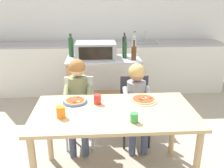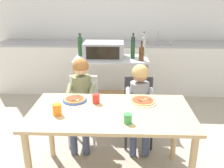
# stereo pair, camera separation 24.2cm
# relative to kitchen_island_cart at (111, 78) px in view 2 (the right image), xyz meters

# --- Properties ---
(ground_plane) EXTENTS (11.27, 11.27, 0.00)m
(ground_plane) POSITION_rel_kitchen_island_cart_xyz_m (0.05, -0.25, -0.60)
(ground_plane) COLOR #A89E8C
(back_wall_tiled) EXTENTS (4.91, 0.12, 2.70)m
(back_wall_tiled) POSITION_rel_kitchen_island_cart_xyz_m (0.05, 1.50, 0.75)
(back_wall_tiled) COLOR white
(back_wall_tiled) RESTS_ON ground
(kitchen_counter) EXTENTS (4.42, 0.60, 1.11)m
(kitchen_counter) POSITION_rel_kitchen_island_cart_xyz_m (0.05, 1.09, -0.14)
(kitchen_counter) COLOR silver
(kitchen_counter) RESTS_ON ground
(kitchen_island_cart) EXTENTS (1.04, 0.52, 0.90)m
(kitchen_island_cart) POSITION_rel_kitchen_island_cart_xyz_m (0.00, 0.00, 0.00)
(kitchen_island_cart) COLOR #B7BABF
(kitchen_island_cart) RESTS_ON ground
(toaster_oven) EXTENTS (0.56, 0.41, 0.22)m
(toaster_oven) POSITION_rel_kitchen_island_cart_xyz_m (-0.11, 0.02, 0.42)
(toaster_oven) COLOR #999BA0
(toaster_oven) RESTS_ON kitchen_island_cart
(bottle_slim_sauce) EXTENTS (0.06, 0.06, 0.32)m
(bottle_slim_sauce) POSITION_rel_kitchen_island_cart_xyz_m (0.30, 0.00, 0.43)
(bottle_slim_sauce) COLOR #1E4723
(bottle_slim_sauce) RESTS_ON kitchen_island_cart
(bottle_tall_green_wine) EXTENTS (0.06, 0.06, 0.35)m
(bottle_tall_green_wine) POSITION_rel_kitchen_island_cart_xyz_m (0.47, 0.20, 0.45)
(bottle_tall_green_wine) COLOR #ADB7B2
(bottle_tall_green_wine) RESTS_ON kitchen_island_cart
(bottle_squat_spirits) EXTENTS (0.07, 0.07, 0.27)m
(bottle_squat_spirits) POSITION_rel_kitchen_island_cart_xyz_m (0.42, -0.12, 0.40)
(bottle_squat_spirits) COLOR #4C2D14
(bottle_squat_spirits) RESTS_ON kitchen_island_cart
(bottle_dark_olive_oil) EXTENTS (0.06, 0.06, 0.34)m
(bottle_dark_olive_oil) POSITION_rel_kitchen_island_cart_xyz_m (0.31, 0.12, 0.45)
(bottle_dark_olive_oil) COLOR black
(bottle_dark_olive_oil) RESTS_ON kitchen_island_cart
(bottle_brown_beer) EXTENTS (0.07, 0.07, 0.33)m
(bottle_brown_beer) POSITION_rel_kitchen_island_cart_xyz_m (-0.46, 0.15, 0.45)
(bottle_brown_beer) COLOR #1E4723
(bottle_brown_beer) RESTS_ON kitchen_island_cart
(dining_table) EXTENTS (1.48, 0.80, 0.75)m
(dining_table) POSITION_rel_kitchen_island_cart_xyz_m (0.05, -1.38, 0.05)
(dining_table) COLOR tan
(dining_table) RESTS_ON ground
(dining_chair_left) EXTENTS (0.36, 0.36, 0.81)m
(dining_chair_left) POSITION_rel_kitchen_island_cart_xyz_m (-0.32, -0.68, -0.12)
(dining_chair_left) COLOR silver
(dining_chair_left) RESTS_ON ground
(dining_chair_right) EXTENTS (0.36, 0.36, 0.81)m
(dining_chair_right) POSITION_rel_kitchen_island_cart_xyz_m (0.36, -0.69, -0.12)
(dining_chair_right) COLOR #333338
(dining_chair_right) RESTS_ON ground
(child_in_olive_shirt) EXTENTS (0.32, 0.42, 1.06)m
(child_in_olive_shirt) POSITION_rel_kitchen_island_cart_xyz_m (-0.32, -0.80, 0.08)
(child_in_olive_shirt) COLOR #424C6B
(child_in_olive_shirt) RESTS_ON ground
(child_in_grey_shirt) EXTENTS (0.32, 0.42, 0.99)m
(child_in_grey_shirt) POSITION_rel_kitchen_island_cart_xyz_m (0.36, -0.81, 0.05)
(child_in_grey_shirt) COLOR #424C6B
(child_in_grey_shirt) RESTS_ON ground
(pizza_plate_blue_rimmed) EXTENTS (0.24, 0.24, 0.03)m
(pizza_plate_blue_rimmed) POSITION_rel_kitchen_island_cart_xyz_m (-0.32, -1.17, 0.17)
(pizza_plate_blue_rimmed) COLOR #3356B7
(pizza_plate_blue_rimmed) RESTS_ON dining_table
(pizza_plate_white) EXTENTS (0.28, 0.28, 0.03)m
(pizza_plate_white) POSITION_rel_kitchen_island_cart_xyz_m (0.36, -1.18, 0.17)
(pizza_plate_white) COLOR white
(pizza_plate_white) RESTS_ON dining_table
(drinking_cup_orange) EXTENTS (0.08, 0.08, 0.10)m
(drinking_cup_orange) POSITION_rel_kitchen_island_cart_xyz_m (-0.41, -1.48, 0.20)
(drinking_cup_orange) COLOR orange
(drinking_cup_orange) RESTS_ON dining_table
(drinking_cup_red) EXTENTS (0.07, 0.07, 0.09)m
(drinking_cup_red) POSITION_rel_kitchen_island_cart_xyz_m (-0.10, -1.22, 0.20)
(drinking_cup_red) COLOR red
(drinking_cup_red) RESTS_ON dining_table
(drinking_cup_green) EXTENTS (0.07, 0.07, 0.08)m
(drinking_cup_green) POSITION_rel_kitchen_island_cart_xyz_m (0.20, -1.61, 0.19)
(drinking_cup_green) COLOR green
(drinking_cup_green) RESTS_ON dining_table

